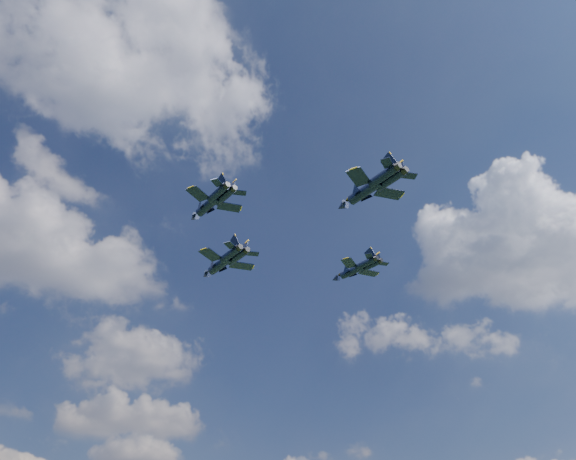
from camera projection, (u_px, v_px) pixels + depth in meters
The scene contains 4 objects.
jet_lead at pixel (219, 265), 123.97m from camera, with size 13.36×17.91×4.21m.
jet_left at pixel (207, 206), 99.98m from camera, with size 10.76×14.45×3.40m.
jet_right at pixel (351, 271), 120.73m from camera, with size 10.43×14.32×3.38m.
jet_slot at pixel (363, 192), 95.89m from camera, with size 12.23×16.43×3.87m.
Camera 1 is at (-37.53, -78.14, 3.59)m, focal length 35.00 mm.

